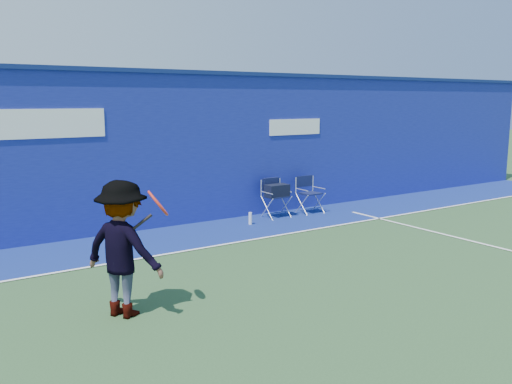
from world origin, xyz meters
TOP-DOWN VIEW (x-y plane):
  - ground at (0.00, 0.00)m, footprint 80.00×80.00m
  - stadium_wall at (-0.00, 5.20)m, footprint 24.00×0.50m
  - out_of_bounds_strip at (0.00, 4.10)m, footprint 24.00×1.80m
  - court_lines at (0.00, 0.60)m, footprint 24.00×12.00m
  - directors_chair_left at (2.78, 4.57)m, footprint 0.49×0.46m
  - directors_chair_right at (3.67, 4.51)m, footprint 0.49×0.44m
  - water_bottle at (1.92, 4.26)m, footprint 0.07×0.07m
  - tennis_player at (-1.83, 1.16)m, footprint 1.09×1.19m

SIDE VIEW (x-z plane):
  - ground at x=0.00m, z-range 0.00..0.00m
  - out_of_bounds_strip at x=0.00m, z-range 0.00..0.01m
  - court_lines at x=0.00m, z-range 0.01..0.01m
  - water_bottle at x=1.92m, z-range 0.00..0.26m
  - directors_chair_right at x=3.67m, z-range -0.15..0.67m
  - directors_chair_left at x=2.78m, z-range -0.06..0.77m
  - tennis_player at x=-1.83m, z-range 0.00..1.60m
  - stadium_wall at x=0.00m, z-range 0.01..3.09m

